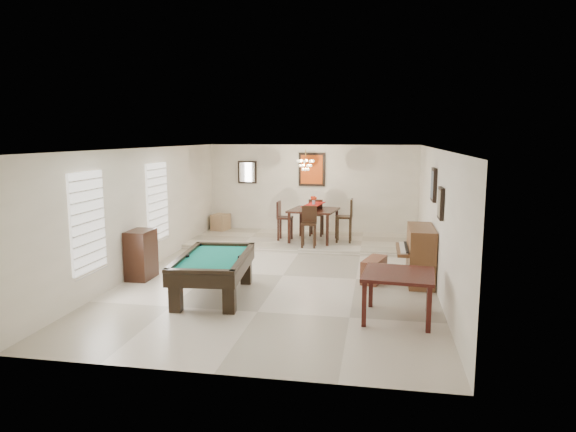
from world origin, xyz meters
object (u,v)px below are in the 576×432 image
(flower_vase, at_px, (314,200))
(chandelier, at_px, (306,161))
(dining_chair_east, at_px, (344,220))
(dining_chair_west, at_px, (285,221))
(piano_bench, at_px, (374,270))
(apothecary_chest, at_px, (141,255))
(corner_bench, at_px, (221,222))
(dining_chair_south, at_px, (309,227))
(dining_table, at_px, (313,223))
(square_table, at_px, (398,296))
(upright_piano, at_px, (414,255))
(dining_chair_north, at_px, (317,217))
(pool_table, at_px, (214,277))

(flower_vase, xyz_separation_m, chandelier, (-0.24, 0.14, 1.01))
(dining_chair_east, bearing_deg, dining_chair_west, -89.28)
(piano_bench, bearing_deg, apothecary_chest, -172.16)
(apothecary_chest, relative_size, corner_bench, 1.93)
(dining_chair_south, bearing_deg, dining_table, 85.68)
(square_table, xyz_separation_m, dining_chair_west, (-2.76, 5.20, 0.26))
(upright_piano, bearing_deg, flower_vase, 127.75)
(square_table, distance_m, dining_chair_north, 6.29)
(pool_table, height_order, dining_chair_west, dining_chair_west)
(flower_vase, xyz_separation_m, dining_chair_north, (-0.01, 0.73, -0.56))
(pool_table, distance_m, dining_chair_north, 5.49)
(corner_bench, bearing_deg, dining_table, -20.80)
(square_table, bearing_deg, piano_bench, 100.62)
(piano_bench, xyz_separation_m, apothecary_chest, (-4.61, -0.63, 0.26))
(pool_table, xyz_separation_m, dining_chair_south, (1.18, 3.85, 0.27))
(apothecary_chest, height_order, dining_chair_east, dining_chair_east)
(dining_chair_north, bearing_deg, dining_chair_south, 91.71)
(pool_table, height_order, corner_bench, pool_table)
(pool_table, xyz_separation_m, chandelier, (0.96, 4.77, 1.84))
(flower_vase, distance_m, dining_chair_south, 0.96)
(piano_bench, height_order, dining_chair_west, dining_chair_west)
(upright_piano, relative_size, flower_vase, 5.72)
(upright_piano, xyz_separation_m, flower_vase, (-2.37, 3.06, 0.64))
(dining_chair_north, bearing_deg, chandelier, 70.59)
(dining_table, relative_size, dining_chair_north, 1.13)
(piano_bench, height_order, flower_vase, flower_vase)
(piano_bench, height_order, dining_table, dining_table)
(dining_chair_west, distance_m, corner_bench, 2.42)
(square_table, bearing_deg, corner_bench, 127.71)
(piano_bench, height_order, dining_chair_south, dining_chair_south)
(corner_bench, bearing_deg, chandelier, -19.78)
(apothecary_chest, relative_size, flower_vase, 4.27)
(apothecary_chest, bearing_deg, dining_chair_north, 56.40)
(upright_piano, height_order, dining_chair_south, dining_chair_south)
(square_table, distance_m, dining_chair_east, 5.37)
(dining_chair_east, bearing_deg, dining_chair_south, -46.34)
(upright_piano, bearing_deg, pool_table, -156.35)
(apothecary_chest, relative_size, dining_table, 0.85)
(piano_bench, relative_size, dining_chair_north, 0.81)
(dining_chair_south, height_order, dining_chair_north, dining_chair_north)
(dining_table, height_order, dining_chair_west, dining_chair_west)
(dining_table, height_order, chandelier, chandelier)
(chandelier, bearing_deg, dining_chair_east, -7.90)
(upright_piano, relative_size, chandelier, 2.20)
(square_table, distance_m, dining_table, 5.60)
(square_table, height_order, flower_vase, flower_vase)
(upright_piano, height_order, chandelier, chandelier)
(corner_bench, bearing_deg, apothecary_chest, -91.40)
(piano_bench, distance_m, dining_chair_west, 3.94)
(dining_chair_north, distance_m, dining_chair_west, 1.05)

